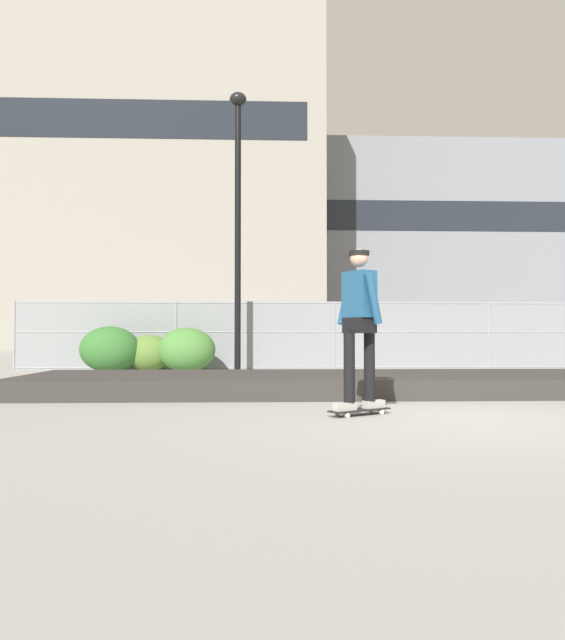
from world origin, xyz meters
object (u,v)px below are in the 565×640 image
shrub_center (148,353)px  street_lamp (238,199)px  skateboard (360,410)px  skater (359,317)px  parked_car_near (194,338)px  parked_car_far (537,338)px  shrub_right (187,350)px  parked_car_mid (367,338)px  shrub_left (110,349)px

shrub_center → street_lamp: bearing=-0.3°
skateboard → skater: skater is taller
parked_car_near → parked_car_far: same height
street_lamp → shrub_center: street_lamp is taller
street_lamp → skater: bearing=-78.7°
skateboard → shrub_right: shrub_right is taller
parked_car_far → shrub_center: parked_car_far is taller
shrub_center → skateboard: bearing=-65.1°
parked_car_mid → skater: bearing=-100.7°
skater → parked_car_near: skater is taller
street_lamp → parked_car_far: street_lamp is taller
parked_car_near → shrub_center: parked_car_near is taller
shrub_center → skater: bearing=-65.1°
shrub_center → parked_car_near: bearing=78.7°
skater → parked_car_mid: 12.68m
parked_car_mid → shrub_center: bearing=-148.2°
skater → parked_car_mid: skater is taller
street_lamp → shrub_right: size_ratio=4.97×
skateboard → shrub_center: bearing=114.9°
skateboard → street_lamp: (-1.71, 8.53, 4.39)m
skateboard → street_lamp: bearing=101.3°
skater → street_lamp: street_lamp is taller
skater → parked_car_far: skater is taller
street_lamp → parked_car_far: 10.74m
skateboard → parked_car_mid: bearing=79.3°
skateboard → parked_car_near: 12.79m
parked_car_mid → shrub_left: size_ratio=2.96×
parked_car_near → shrub_center: (-0.76, -3.81, -0.37)m
shrub_left → shrub_center: size_ratio=1.23×
skater → skateboard: bearing=-153.4°
parked_car_near → shrub_right: parked_car_near is taller
shrub_right → skateboard: bearing=-70.4°
shrub_center → shrub_right: (0.99, -0.17, 0.09)m
skater → street_lamp: size_ratio=0.26×
skater → shrub_center: bearing=114.9°
shrub_left → skateboard: bearing=-59.5°
street_lamp → shrub_right: 4.10m
shrub_center → shrub_right: bearing=-9.8°
skater → shrub_left: size_ratio=1.25×
skateboard → parked_car_far: parked_car_far is taller
shrub_center → shrub_left: bearing=-164.6°
skater → parked_car_mid: bearing=79.3°
parked_car_mid → shrub_right: bearing=-142.5°
street_lamp → parked_car_mid: bearing=44.2°
parked_car_far → shrub_right: (-10.75, -3.70, -0.28)m
parked_car_mid → shrub_right: 6.73m
shrub_left → shrub_right: shrub_left is taller
parked_car_far → shrub_right: size_ratio=3.13×
shrub_right → parked_car_far: bearing=19.0°
parked_car_mid → parked_car_far: 5.44m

